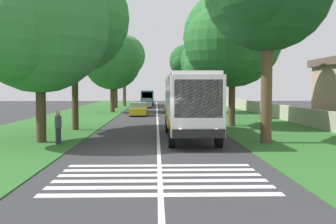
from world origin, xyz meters
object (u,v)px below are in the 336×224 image
at_px(trailing_minibus_0, 147,96).
at_px(roadside_tree_left_4, 34,27).
at_px(roadside_tree_right_0, 186,62).
at_px(roadside_tree_right_2, 208,64).
at_px(utility_pole, 223,77).
at_px(roadside_tree_left_2, 115,72).
at_px(roadside_tree_right_3, 229,41).
at_px(pedestrian, 58,127).
at_px(roadside_tree_left_0, 123,57).
at_px(roadside_tree_right_4, 216,41).
at_px(trailing_car_1, 173,107).
at_px(trailing_car_2, 171,105).
at_px(trailing_car_0, 138,110).
at_px(trailing_car_3, 146,103).
at_px(coach_bus, 189,102).
at_px(roadside_tree_left_1, 70,22).
at_px(roadside_tree_left_3, 111,63).

xyz_separation_m(trailing_minibus_0, roadside_tree_left_4, (-52.48, 4.87, 4.59)).
relative_size(roadside_tree_right_0, roadside_tree_right_2, 1.19).
height_order(roadside_tree_right_2, utility_pole, roadside_tree_right_2).
height_order(roadside_tree_left_2, roadside_tree_right_3, roadside_tree_right_3).
height_order(roadside_tree_left_2, pedestrian, roadside_tree_left_2).
xyz_separation_m(roadside_tree_left_0, roadside_tree_right_4, (-28.17, -11.26, -0.45)).
relative_size(trailing_car_1, pedestrian, 2.54).
relative_size(trailing_car_1, trailing_car_2, 1.00).
height_order(trailing_car_0, trailing_car_1, same).
bearing_deg(roadside_tree_left_2, trailing_car_3, -71.44).
height_order(coach_bus, utility_pole, utility_pole).
bearing_deg(coach_bus, roadside_tree_left_4, 103.51).
xyz_separation_m(roadside_tree_left_1, roadside_tree_left_3, (22.65, -0.45, -1.43)).
xyz_separation_m(trailing_car_2, trailing_car_3, (8.43, 3.56, 0.00)).
bearing_deg(roadside_tree_right_4, roadside_tree_right_0, 0.50).
bearing_deg(utility_pole, trailing_minibus_0, 9.21).
distance_m(roadside_tree_left_3, roadside_tree_right_0, 30.89).
distance_m(trailing_car_0, roadside_tree_right_4, 10.79).
bearing_deg(roadside_tree_right_4, roadside_tree_left_1, 137.08).
xyz_separation_m(trailing_car_0, roadside_tree_left_4, (-22.75, 4.51, 5.47)).
xyz_separation_m(trailing_minibus_0, roadside_tree_right_3, (-42.72, -7.04, 4.93)).
distance_m(coach_bus, roadside_tree_left_2, 39.91).
relative_size(roadside_tree_left_0, roadside_tree_left_1, 1.01).
distance_m(roadside_tree_left_1, pedestrian, 10.17).
xyz_separation_m(trailing_car_0, roadside_tree_right_2, (5.30, -7.99, 5.16)).
bearing_deg(trailing_car_0, pedestrian, 172.30).
xyz_separation_m(trailing_car_1, trailing_car_3, (14.54, 3.57, 0.00)).
bearing_deg(roadside_tree_left_4, trailing_car_3, -6.50).
height_order(roadside_tree_right_4, pedestrian, roadside_tree_right_4).
bearing_deg(roadside_tree_left_3, roadside_tree_left_0, -0.13).
height_order(coach_bus, pedestrian, coach_bus).
height_order(trailing_car_1, roadside_tree_left_1, roadside_tree_left_1).
relative_size(trailing_minibus_0, roadside_tree_right_4, 0.61).
distance_m(coach_bus, trailing_car_1, 25.98).
height_order(trailing_car_1, roadside_tree_left_4, roadside_tree_left_4).
xyz_separation_m(roadside_tree_left_0, pedestrian, (-48.54, -0.34, -7.06)).
bearing_deg(roadside_tree_right_3, roadside_tree_right_4, -2.03).
distance_m(coach_bus, trailing_car_0, 21.15).
bearing_deg(roadside_tree_left_2, utility_pole, -159.57).
distance_m(trailing_car_0, trailing_car_1, 6.49).
bearing_deg(trailing_minibus_0, roadside_tree_left_4, 174.70).
bearing_deg(roadside_tree_left_4, roadside_tree_left_0, -1.20).
bearing_deg(trailing_minibus_0, roadside_tree_left_3, 170.27).
relative_size(roadside_tree_left_0, utility_pole, 1.60).
xyz_separation_m(trailing_car_2, roadside_tree_left_0, (13.81, 7.40, 7.30)).
distance_m(coach_bus, trailing_car_3, 40.65).
distance_m(trailing_car_2, roadside_tree_left_0, 17.28).
distance_m(roadside_tree_left_0, roadside_tree_left_2, 7.38).
height_order(trailing_car_2, roadside_tree_left_1, roadside_tree_left_1).
distance_m(trailing_car_3, roadside_tree_left_1, 36.33).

